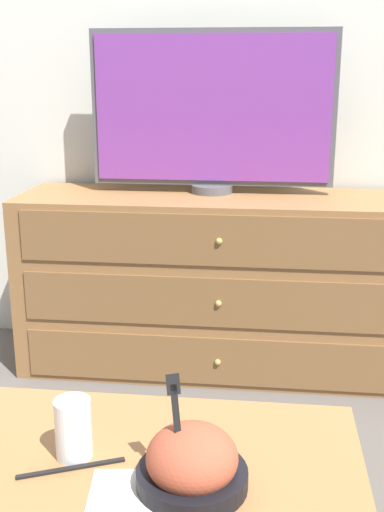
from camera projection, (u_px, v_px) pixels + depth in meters
The scene contains 9 objects.
ground_plane at pixel (214, 338), 2.93m from camera, with size 12.00×12.00×0.00m, color #56514C.
wall_back at pixel (218, 39), 2.59m from camera, with size 12.00×0.05×2.60m.
dresser at pixel (223, 283), 2.58m from camera, with size 1.61×0.48×0.71m.
tv at pixel (212, 111), 2.47m from camera, with size 0.94×0.16×0.62m.
coffee_table at pixel (94, 488), 1.24m from camera, with size 1.03×0.49×0.47m.
takeout_bowl at pixel (192, 464), 1.12m from camera, with size 0.20×0.20×0.21m.
drink_cup at pixel (74, 432), 1.21m from camera, with size 0.07×0.07×0.12m.
napkin at pixel (129, 496), 1.11m from camera, with size 0.17×0.17×0.00m.
knife at pixel (71, 468), 1.18m from camera, with size 0.19×0.09×0.01m.
Camera 1 is at (0.21, -2.70, 1.18)m, focal length 45.00 mm.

